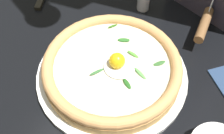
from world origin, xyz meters
TOP-DOWN VIEW (x-y plane):
  - ground_plane at (0.00, 0.00)m, footprint 2.40×2.40m
  - pizza_plate at (-0.04, 0.01)m, footprint 0.32×0.32m
  - pizza at (-0.04, 0.01)m, footprint 0.29×0.29m
  - pizza_cutter at (0.19, -0.11)m, footprint 0.17×0.03m

SIDE VIEW (x-z plane):
  - ground_plane at x=0.00m, z-range -0.03..0.00m
  - pizza_plate at x=-0.04m, z-range 0.00..0.01m
  - pizza at x=-0.04m, z-range 0.00..0.06m
  - pizza_cutter at x=0.19m, z-range 0.00..0.08m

